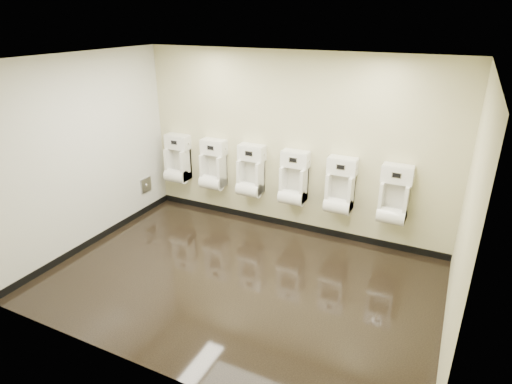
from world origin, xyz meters
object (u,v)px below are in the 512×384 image
at_px(urinal_4, 340,190).
at_px(urinal_3, 294,182).
at_px(access_panel, 146,185).
at_px(urinal_0, 178,162).
at_px(urinal_5, 394,199).
at_px(urinal_2, 251,175).
at_px(urinal_1, 213,168).

bearing_deg(urinal_4, urinal_3, 180.00).
xyz_separation_m(access_panel, urinal_3, (2.60, 0.40, 0.36)).
relative_size(urinal_0, urinal_5, 1.00).
distance_m(urinal_2, urinal_5, 2.26).
bearing_deg(urinal_5, urinal_0, 180.00).
distance_m(urinal_2, urinal_3, 0.75).
height_order(urinal_1, urinal_5, same).
distance_m(urinal_3, urinal_5, 1.51).
bearing_deg(urinal_1, urinal_3, 0.00).
xyz_separation_m(access_panel, urinal_1, (1.14, 0.40, 0.36)).
bearing_deg(urinal_0, urinal_1, 0.00).
height_order(urinal_0, urinal_3, same).
relative_size(access_panel, urinal_5, 0.30).
bearing_deg(urinal_2, urinal_1, 180.00).
relative_size(access_panel, urinal_2, 0.30).
height_order(urinal_1, urinal_2, same).
height_order(urinal_1, urinal_4, same).
bearing_deg(urinal_1, access_panel, -160.57).
distance_m(urinal_1, urinal_4, 2.19).
bearing_deg(urinal_4, urinal_5, 0.00).
height_order(access_panel, urinal_5, urinal_5).
xyz_separation_m(urinal_2, urinal_3, (0.75, 0.00, 0.00)).
xyz_separation_m(urinal_3, urinal_4, (0.73, 0.00, 0.00)).
xyz_separation_m(urinal_0, urinal_1, (0.73, 0.00, 0.00)).
relative_size(urinal_0, urinal_3, 1.00).
relative_size(urinal_2, urinal_5, 1.00).
height_order(urinal_0, urinal_2, same).
xyz_separation_m(urinal_0, urinal_2, (1.44, 0.00, 0.00)).
height_order(urinal_3, urinal_4, same).
xyz_separation_m(access_panel, urinal_5, (4.11, 0.40, 0.36)).
bearing_deg(urinal_4, urinal_2, 180.00).
bearing_deg(urinal_2, access_panel, -167.70).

